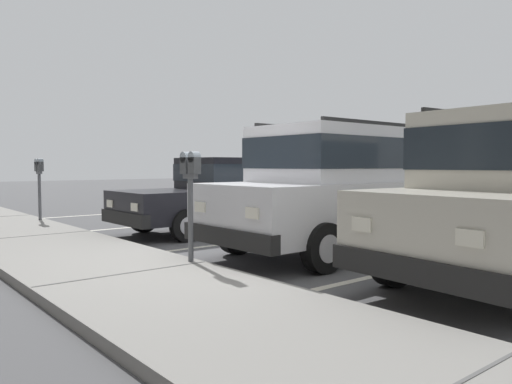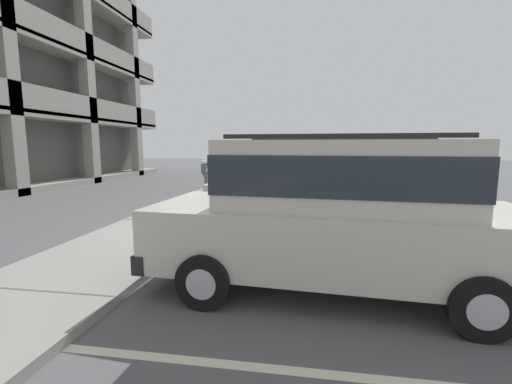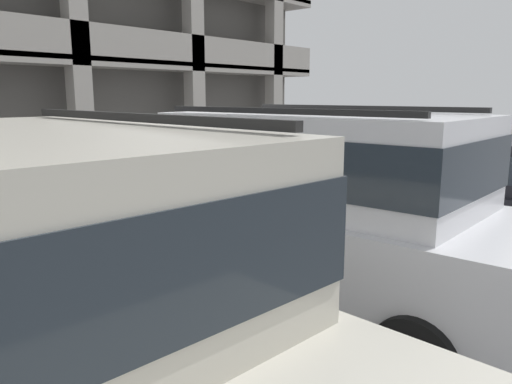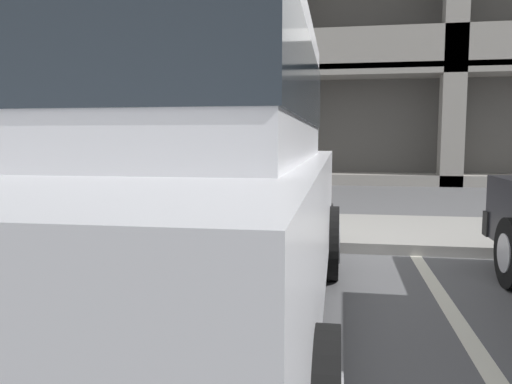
{
  "view_description": "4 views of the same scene",
  "coord_description": "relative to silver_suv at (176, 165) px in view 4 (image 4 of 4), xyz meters",
  "views": [
    {
      "loc": [
        -5.43,
        3.84,
        1.39
      ],
      "look_at": [
        0.21,
        -0.83,
        0.99
      ],
      "focal_mm": 35.0,
      "sensor_mm": 36.0,
      "label": 1
    },
    {
      "loc": [
        -7.56,
        -2.06,
        1.91
      ],
      "look_at": [
        0.08,
        -0.85,
        0.85
      ],
      "focal_mm": 24.0,
      "sensor_mm": 36.0,
      "label": 2
    },
    {
      "loc": [
        -4.21,
        -5.03,
        2.14
      ],
      "look_at": [
        0.21,
        -1.18,
        1.0
      ],
      "focal_mm": 35.0,
      "sensor_mm": 36.0,
      "label": 3
    },
    {
      "loc": [
        0.81,
        -5.27,
        1.24
      ],
      "look_at": [
        0.02,
        -0.6,
        0.75
      ],
      "focal_mm": 35.0,
      "sensor_mm": 36.0,
      "label": 4
    }
  ],
  "objects": [
    {
      "name": "silver_suv",
      "position": [
        0.0,
        0.0,
        0.0
      ],
      "size": [
        2.04,
        4.79,
        2.03
      ],
      "rotation": [
        0.0,
        0.0,
        0.01
      ],
      "color": "silver",
      "rests_on": "ground_plane"
    },
    {
      "name": "parking_stall_lines",
      "position": [
        1.81,
        0.94,
        -1.08
      ],
      "size": [
        13.1,
        4.8,
        0.01
      ],
      "color": "silver",
      "rests_on": "ground_plane"
    },
    {
      "name": "sidewalk",
      "position": [
        0.19,
        3.64,
        -1.03
      ],
      "size": [
        40.0,
        2.2,
        0.12
      ],
      "color": "gray",
      "rests_on": "ground_plane"
    },
    {
      "name": "parking_garage",
      "position": [
        -0.67,
        16.37,
        4.95
      ],
      "size": [
        32.0,
        10.0,
        13.25
      ],
      "color": "#54514D",
      "rests_on": "ground_plane"
    },
    {
      "name": "parking_meter_near",
      "position": [
        0.32,
        2.69,
        0.11
      ],
      "size": [
        0.35,
        0.12,
        1.45
      ],
      "color": "#595B60",
      "rests_on": "sidewalk"
    },
    {
      "name": "ground_plane",
      "position": [
        0.19,
        2.34,
        -1.14
      ],
      "size": [
        80.0,
        80.0,
        0.1
      ],
      "color": "#565659"
    }
  ]
}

